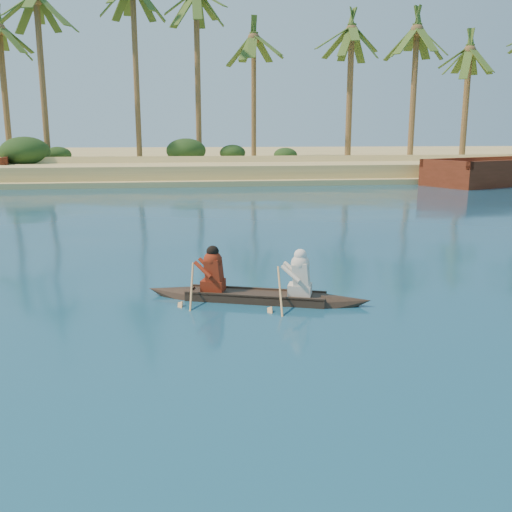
{
  "coord_description": "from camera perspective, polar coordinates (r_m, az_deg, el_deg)",
  "views": [
    {
      "loc": [
        6.4,
        -15.68,
        3.56
      ],
      "look_at": [
        8.12,
        -3.17,
        0.8
      ],
      "focal_mm": 40.0,
      "sensor_mm": 36.0,
      "label": 1
    }
  ],
  "objects": [
    {
      "name": "shrub_cluster",
      "position": [
        47.67,
        -15.71,
        9.02
      ],
      "size": [
        100.0,
        6.0,
        2.4
      ],
      "primitive_type": null,
      "color": "#1D3814",
      "rests_on": "ground"
    },
    {
      "name": "canoe",
      "position": [
        12.24,
        -0.01,
        -3.33
      ],
      "size": [
        4.84,
        2.19,
        1.35
      ],
      "rotation": [
        0.0,
        0.0,
        -0.33
      ],
      "color": "#31261B",
      "rests_on": "ground"
    },
    {
      "name": "sandy_embankment",
      "position": [
        62.97,
        -13.81,
        9.2
      ],
      "size": [
        150.0,
        51.0,
        1.5
      ],
      "color": "#DEC77D",
      "rests_on": "ground"
    },
    {
      "name": "barge_right",
      "position": [
        44.15,
        23.58,
        7.62
      ],
      "size": [
        13.11,
        8.72,
        2.08
      ],
      "rotation": [
        0.0,
        0.0,
        0.4
      ],
      "color": "maroon",
      "rests_on": "ground"
    },
    {
      "name": "palm_grove",
      "position": [
        51.28,
        -15.63,
        16.84
      ],
      "size": [
        110.0,
        14.0,
        16.0
      ],
      "primitive_type": null,
      "color": "#2D531D",
      "rests_on": "ground"
    }
  ]
}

